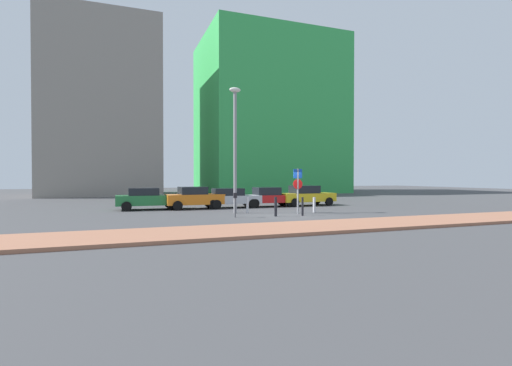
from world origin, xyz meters
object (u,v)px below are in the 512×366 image
(parked_car_green, at_px, (148,198))
(traffic_bollard_near, at_px, (303,206))
(traffic_bollard_edge, at_px, (247,205))
(street_lamp, at_px, (235,140))
(traffic_bollard_mid, at_px, (314,205))
(parking_meter, at_px, (235,201))
(traffic_bollard_far, at_px, (276,207))
(parked_car_red, at_px, (268,197))
(parked_car_yellow, at_px, (306,195))
(parked_car_silver, at_px, (230,197))
(parking_sign_post, at_px, (298,185))
(parked_car_orange, at_px, (194,198))

(parked_car_green, relative_size, traffic_bollard_near, 4.01)
(traffic_bollard_edge, bearing_deg, traffic_bollard_near, -46.51)
(street_lamp, relative_size, traffic_bollard_mid, 8.03)
(parking_meter, height_order, traffic_bollard_far, parking_meter)
(parked_car_red, xyz_separation_m, traffic_bollard_edge, (-3.09, -4.22, -0.25))
(parked_car_green, bearing_deg, traffic_bollard_edge, -39.72)
(traffic_bollard_near, xyz_separation_m, traffic_bollard_mid, (1.58, 1.48, -0.05))
(traffic_bollard_near, bearing_deg, street_lamp, 138.43)
(parked_car_yellow, xyz_separation_m, traffic_bollard_far, (-5.36, -6.53, -0.24))
(parked_car_silver, relative_size, traffic_bollard_far, 3.97)
(parking_sign_post, bearing_deg, parked_car_green, 143.28)
(traffic_bollard_near, height_order, traffic_bollard_edge, traffic_bollard_near)
(parking_sign_post, height_order, traffic_bollard_edge, parking_sign_post)
(parking_meter, height_order, traffic_bollard_mid, parking_meter)
(parked_car_red, relative_size, parking_sign_post, 1.52)
(parked_car_orange, bearing_deg, parking_meter, -80.36)
(parked_car_green, height_order, parked_car_orange, parked_car_orange)
(traffic_bollard_mid, bearing_deg, traffic_bollard_edge, 164.83)
(traffic_bollard_edge, bearing_deg, parked_car_yellow, 33.87)
(parked_car_green, relative_size, parked_car_silver, 0.98)
(parked_car_silver, bearing_deg, traffic_bollard_mid, -53.80)
(parked_car_silver, xyz_separation_m, parking_meter, (-1.55, -6.32, 0.14))
(traffic_bollard_mid, bearing_deg, street_lamp, 164.43)
(parked_car_orange, height_order, parking_sign_post, parking_sign_post)
(parked_car_green, bearing_deg, parked_car_orange, -8.48)
(parked_car_green, xyz_separation_m, parking_meter, (4.13, -6.70, 0.11))
(parking_sign_post, relative_size, traffic_bollard_mid, 2.84)
(parked_car_yellow, height_order, traffic_bollard_edge, parked_car_yellow)
(parked_car_orange, bearing_deg, parked_car_silver, 1.72)
(parked_car_orange, relative_size, parked_car_yellow, 0.89)
(parked_car_green, height_order, traffic_bollard_mid, parked_car_green)
(traffic_bollard_mid, bearing_deg, parked_car_silver, 126.20)
(parked_car_orange, distance_m, parked_car_red, 5.58)
(traffic_bollard_far, bearing_deg, parked_car_yellow, 50.64)
(street_lamp, bearing_deg, traffic_bollard_near, -41.57)
(parking_meter, xyz_separation_m, traffic_bollard_edge, (1.43, 2.08, -0.38))
(traffic_bollard_near, bearing_deg, parked_car_red, 84.50)
(parked_car_yellow, relative_size, street_lamp, 0.59)
(traffic_bollard_edge, bearing_deg, parked_car_orange, 120.88)
(parked_car_orange, distance_m, traffic_bollard_edge, 4.86)
(parking_sign_post, relative_size, street_lamp, 0.35)
(parked_car_green, relative_size, parked_car_yellow, 0.94)
(parked_car_silver, xyz_separation_m, parking_sign_post, (2.55, -5.76, 0.97))
(street_lamp, xyz_separation_m, traffic_bollard_far, (1.59, -2.59, -3.92))
(parked_car_silver, relative_size, traffic_bollard_mid, 4.54)
(parking_sign_post, bearing_deg, parked_car_red, 85.75)
(parked_car_green, relative_size, parking_sign_post, 1.57)
(parked_car_orange, bearing_deg, traffic_bollard_edge, -59.12)
(traffic_bollard_far, bearing_deg, traffic_bollard_edge, 110.17)
(parking_sign_post, relative_size, traffic_bollard_near, 2.56)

